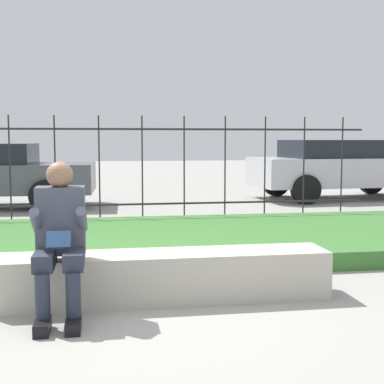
% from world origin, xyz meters
% --- Properties ---
extents(ground_plane, '(60.00, 60.00, 0.00)m').
position_xyz_m(ground_plane, '(0.00, 0.00, 0.00)').
color(ground_plane, '#9E9B93').
extents(stone_bench, '(2.86, 0.48, 0.42)m').
position_xyz_m(stone_bench, '(0.25, 0.00, 0.19)').
color(stone_bench, '#B7B2A3').
rests_on(stone_bench, ground_plane).
extents(person_seated_reader, '(0.42, 0.73, 1.22)m').
position_xyz_m(person_seated_reader, '(-0.61, -0.27, 0.66)').
color(person_seated_reader, black).
rests_on(person_seated_reader, ground_plane).
extents(grass_berm, '(10.15, 3.01, 0.20)m').
position_xyz_m(grass_berm, '(0.00, 2.21, 0.10)').
color(grass_berm, '#3D7533').
rests_on(grass_berm, ground_plane).
extents(iron_fence, '(8.15, 0.03, 1.77)m').
position_xyz_m(iron_fence, '(-0.00, 4.05, 0.93)').
color(iron_fence, '#232326').
rests_on(iron_fence, ground_plane).
extents(car_parked_right, '(4.29, 2.12, 1.38)m').
position_xyz_m(car_parked_right, '(5.21, 7.30, 0.75)').
color(car_parked_right, '#B7B7BC').
rests_on(car_parked_right, ground_plane).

